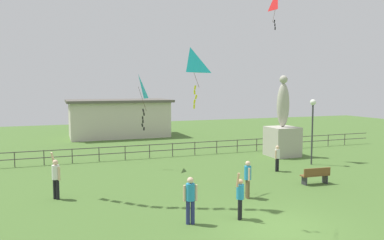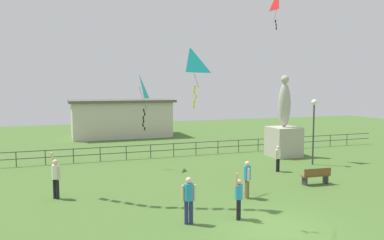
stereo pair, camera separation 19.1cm
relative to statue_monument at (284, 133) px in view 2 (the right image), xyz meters
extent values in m
plane|color=#476B2D|center=(-7.85, -11.53, -1.63)|extent=(80.00, 80.00, 0.00)
cube|color=#B2AD9E|center=(0.00, 0.00, -0.60)|extent=(1.98, 1.98, 2.07)
ellipsoid|color=#B2AD9E|center=(0.00, 0.00, 1.98)|extent=(0.90, 0.76, 3.08)
sphere|color=#B2AD9E|center=(0.00, 0.00, 3.77)|extent=(0.56, 0.56, 0.56)
cylinder|color=#38383D|center=(0.07, -3.12, 0.26)|extent=(0.10, 0.10, 3.78)
sphere|color=white|center=(0.07, -3.12, 2.30)|extent=(0.36, 0.36, 0.36)
cube|color=brown|center=(-2.84, -7.12, -1.18)|extent=(1.52, 0.50, 0.06)
cube|color=brown|center=(-2.85, -7.30, -0.96)|extent=(1.50, 0.16, 0.36)
cube|color=#333338|center=(-3.44, -7.08, -1.41)|extent=(0.08, 0.36, 0.45)
cube|color=#333338|center=(-2.24, -7.16, -1.41)|extent=(0.08, 0.36, 0.45)
cylinder|color=navy|center=(-10.70, -10.10, -1.20)|extent=(0.15, 0.15, 0.86)
cylinder|color=navy|center=(-10.53, -10.14, -1.20)|extent=(0.15, 0.15, 0.86)
cylinder|color=#268CBF|center=(-10.61, -10.12, -0.47)|extent=(0.32, 0.32, 0.61)
sphere|color=beige|center=(-10.61, -10.12, -0.05)|extent=(0.23, 0.23, 0.23)
cylinder|color=beige|center=(-10.82, -10.07, -0.50)|extent=(0.09, 0.09, 0.58)
cylinder|color=beige|center=(-10.41, -10.17, -0.50)|extent=(0.09, 0.09, 0.58)
cylinder|color=black|center=(-15.13, -5.25, -1.19)|extent=(0.15, 0.15, 0.88)
cylinder|color=black|center=(-15.02, -5.38, -1.19)|extent=(0.15, 0.15, 0.88)
cylinder|color=white|center=(-15.07, -5.31, -0.44)|extent=(0.32, 0.32, 0.62)
sphere|color=beige|center=(-15.07, -5.31, -0.01)|extent=(0.24, 0.24, 0.24)
cylinder|color=beige|center=(-15.17, -5.11, 0.11)|extent=(0.24, 0.22, 0.60)
cylinder|color=beige|center=(-14.94, -5.48, -0.48)|extent=(0.10, 0.10, 0.59)
cylinder|color=black|center=(-8.78, -10.36, -1.25)|extent=(0.13, 0.13, 0.77)
cylinder|color=black|center=(-8.68, -10.25, -1.25)|extent=(0.13, 0.13, 0.77)
cylinder|color=#268CBF|center=(-8.73, -10.30, -0.59)|extent=(0.28, 0.28, 0.54)
sphere|color=tan|center=(-8.73, -10.30, -0.22)|extent=(0.21, 0.21, 0.21)
cylinder|color=tan|center=(-8.88, -10.42, -0.11)|extent=(0.16, 0.16, 0.52)
cylinder|color=tan|center=(-8.61, -10.16, -0.63)|extent=(0.08, 0.08, 0.51)
cylinder|color=black|center=(-2.98, -4.01, -1.25)|extent=(0.13, 0.13, 0.76)
cylinder|color=black|center=(-3.11, -4.08, -1.25)|extent=(0.13, 0.13, 0.76)
cylinder|color=white|center=(-3.05, -4.04, -0.60)|extent=(0.28, 0.28, 0.54)
sphere|color=beige|center=(-3.05, -4.04, -0.23)|extent=(0.20, 0.20, 0.20)
cylinder|color=beige|center=(-2.88, -3.96, -0.63)|extent=(0.08, 0.08, 0.51)
cylinder|color=beige|center=(-3.21, -4.12, -0.63)|extent=(0.08, 0.08, 0.51)
cylinder|color=brown|center=(-7.20, -8.15, -1.21)|extent=(0.14, 0.14, 0.84)
cylinder|color=brown|center=(-7.17, -7.99, -1.21)|extent=(0.14, 0.14, 0.84)
cylinder|color=#268CBF|center=(-7.19, -8.07, -0.50)|extent=(0.31, 0.31, 0.59)
sphere|color=beige|center=(-7.19, -8.07, -0.09)|extent=(0.22, 0.22, 0.22)
cylinder|color=beige|center=(-7.23, -8.27, -0.53)|extent=(0.09, 0.09, 0.56)
cylinder|color=beige|center=(-7.15, -7.87, -0.53)|extent=(0.09, 0.09, 0.56)
pyramid|color=#19B2B2|center=(-9.01, -5.69, 4.43)|extent=(1.28, 1.01, 1.21)
cylinder|color=#4C381E|center=(-8.89, -5.98, 3.82)|extent=(0.25, 0.60, 1.21)
cube|color=yellow|center=(-8.86, -5.96, 3.21)|extent=(0.11, 0.02, 0.21)
cube|color=yellow|center=(-8.89, -5.98, 2.99)|extent=(0.10, 0.01, 0.20)
cube|color=yellow|center=(-8.80, -5.93, 2.77)|extent=(0.12, 0.03, 0.21)
cube|color=yellow|center=(-8.89, -5.98, 2.55)|extent=(0.11, 0.03, 0.21)
cube|color=yellow|center=(-8.91, -5.99, 2.33)|extent=(0.08, 0.03, 0.20)
pyramid|color=red|center=(-0.96, -0.50, 8.98)|extent=(0.52, 0.76, 1.46)
cylinder|color=#4C381E|center=(-1.15, -0.54, 8.24)|extent=(0.40, 0.08, 1.46)
cube|color=black|center=(-1.20, -0.56, 7.56)|extent=(0.10, 0.04, 0.21)
cube|color=black|center=(-1.13, -0.53, 7.34)|extent=(0.11, 0.05, 0.21)
cube|color=black|center=(-1.10, -0.51, 7.12)|extent=(0.10, 0.05, 0.20)
pyramid|color=#19B2B2|center=(-10.36, -0.49, 3.26)|extent=(0.86, 1.12, 1.45)
cylinder|color=#4C381E|center=(-10.15, -0.58, 2.54)|extent=(0.45, 0.22, 1.45)
cube|color=black|center=(-10.11, -0.56, 1.86)|extent=(0.12, 0.04, 0.21)
cube|color=black|center=(-10.05, -0.54, 1.64)|extent=(0.11, 0.04, 0.21)
cube|color=black|center=(-10.15, -0.58, 1.42)|extent=(0.08, 0.02, 0.20)
cube|color=black|center=(-10.13, -0.58, 1.20)|extent=(0.08, 0.03, 0.20)
cube|color=black|center=(-10.18, -0.60, 0.98)|extent=(0.12, 0.03, 0.21)
cube|color=black|center=(-10.06, -0.54, 0.76)|extent=(0.10, 0.05, 0.20)
cylinder|color=#4C4742|center=(-17.41, 2.47, -1.16)|extent=(0.06, 0.06, 0.95)
cylinder|color=#4C4742|center=(-15.74, 2.47, -1.16)|extent=(0.06, 0.06, 0.95)
cylinder|color=#4C4742|center=(-14.06, 2.47, -1.16)|extent=(0.06, 0.06, 0.95)
cylinder|color=#4C4742|center=(-12.39, 2.47, -1.16)|extent=(0.06, 0.06, 0.95)
cylinder|color=#4C4742|center=(-10.68, 2.47, -1.16)|extent=(0.06, 0.06, 0.95)
cylinder|color=#4C4742|center=(-9.00, 2.47, -1.16)|extent=(0.06, 0.06, 0.95)
cylinder|color=#4C4742|center=(-7.35, 2.47, -1.16)|extent=(0.06, 0.06, 0.95)
cylinder|color=#4C4742|center=(-5.68, 2.47, -1.16)|extent=(0.06, 0.06, 0.95)
cylinder|color=#4C4742|center=(-3.96, 2.47, -1.16)|extent=(0.06, 0.06, 0.95)
cylinder|color=#4C4742|center=(-2.28, 2.47, -1.16)|extent=(0.06, 0.06, 0.95)
cylinder|color=#4C4742|center=(-0.62, 2.47, -1.16)|extent=(0.06, 0.06, 0.95)
cylinder|color=#4C4742|center=(1.09, 2.47, -1.16)|extent=(0.06, 0.06, 0.95)
cylinder|color=#4C4742|center=(2.80, 2.47, -1.16)|extent=(0.06, 0.06, 0.95)
cylinder|color=#4C4742|center=(4.45, 2.47, -1.16)|extent=(0.06, 0.06, 0.95)
cylinder|color=#4C4742|center=(6.12, 2.47, -1.16)|extent=(0.06, 0.06, 0.95)
cylinder|color=#4C4742|center=(7.83, 2.47, -1.16)|extent=(0.06, 0.06, 0.95)
cube|color=#4C4742|center=(-7.85, 2.47, -0.72)|extent=(36.00, 0.05, 0.05)
cube|color=#4C4742|center=(-7.85, 2.47, -1.16)|extent=(36.00, 0.05, 0.05)
cube|color=beige|center=(-9.11, 14.47, 0.06)|extent=(9.27, 4.72, 3.39)
cube|color=#59544C|center=(-9.11, 14.47, 1.88)|extent=(9.87, 5.32, 0.24)
camera|label=1|loc=(-15.04, -22.26, 3.25)|focal=34.92mm
camera|label=2|loc=(-14.87, -22.33, 3.25)|focal=34.92mm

